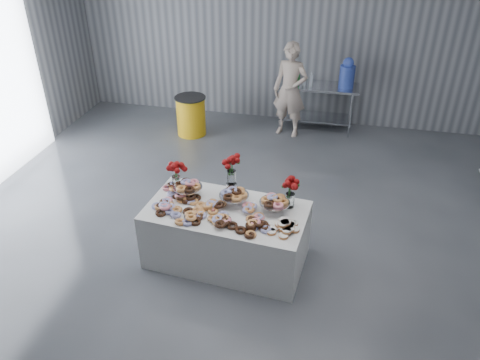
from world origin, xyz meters
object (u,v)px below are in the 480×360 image
object	(u,v)px
display_table	(227,235)
person	(290,90)
trash_barrel	(191,116)
water_jug	(347,74)
prep_table	(317,99)

from	to	relation	value
display_table	person	xyz separation A→B (m)	(0.26, 3.81, 0.50)
trash_barrel	person	bearing A→B (deg)	13.01
person	trash_barrel	size ratio (longest dim) A/B	2.34
display_table	water_jug	bearing A→B (deg)	73.22
prep_table	person	size ratio (longest dim) A/B	0.86
prep_table	person	distance (m)	0.64
water_jug	trash_barrel	bearing A→B (deg)	-165.10
display_table	person	size ratio (longest dim) A/B	1.09
display_table	trash_barrel	distance (m)	3.73
prep_table	person	bearing A→B (deg)	-146.27
display_table	prep_table	xyz separation A→B (m)	(0.75, 4.13, 0.24)
display_table	prep_table	distance (m)	4.21
water_jug	trash_barrel	size ratio (longest dim) A/B	0.74
water_jug	person	size ratio (longest dim) A/B	0.32
display_table	prep_table	size ratio (longest dim) A/B	1.27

